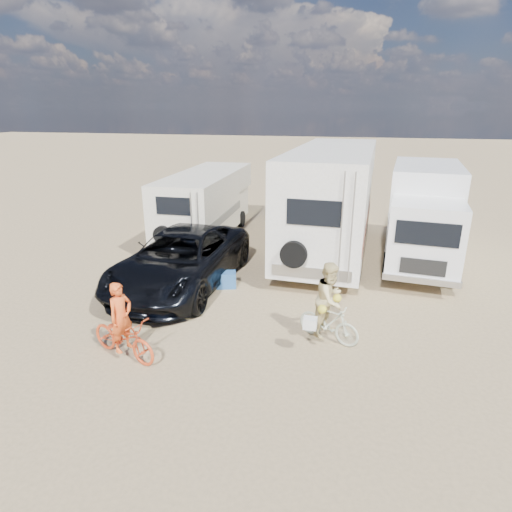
% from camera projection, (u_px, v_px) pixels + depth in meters
% --- Properties ---
extents(ground, '(140.00, 140.00, 0.00)m').
position_uv_depth(ground, '(286.00, 349.00, 9.35)').
color(ground, tan).
rests_on(ground, ground).
extents(rv_main, '(3.01, 8.70, 3.71)m').
position_uv_depth(rv_main, '(331.00, 201.00, 15.17)').
color(rv_main, white).
rests_on(rv_main, ground).
extents(rv_left, '(2.23, 6.48, 2.62)m').
position_uv_depth(rv_left, '(206.00, 206.00, 16.83)').
color(rv_left, beige).
rests_on(rv_left, ground).
extents(box_truck, '(2.78, 6.44, 3.19)m').
position_uv_depth(box_truck, '(423.00, 216.00, 14.10)').
color(box_truck, white).
rests_on(box_truck, ground).
extents(dark_suv, '(2.94, 5.97, 1.63)m').
position_uv_depth(dark_suv, '(181.00, 259.00, 12.48)').
color(dark_suv, black).
rests_on(dark_suv, ground).
extents(bike_man, '(1.87, 1.17, 0.93)m').
position_uv_depth(bike_man, '(123.00, 337.00, 8.93)').
color(bike_man, '#CB401A').
rests_on(bike_man, ground).
extents(bike_woman, '(1.53, 0.99, 0.89)m').
position_uv_depth(bike_woman, '(329.00, 322.00, 9.57)').
color(bike_woman, '#B4BEA3').
rests_on(bike_woman, ground).
extents(rider_man, '(0.53, 0.64, 1.52)m').
position_uv_depth(rider_man, '(122.00, 325.00, 8.83)').
color(rider_man, '#E5551E').
rests_on(rider_man, ground).
extents(rider_woman, '(0.92, 1.02, 1.70)m').
position_uv_depth(rider_woman, '(330.00, 306.00, 9.44)').
color(rider_woman, '#DBC785').
rests_on(rider_woman, ground).
extents(cooler, '(0.67, 0.57, 0.46)m').
position_uv_depth(cooler, '(226.00, 280.00, 12.51)').
color(cooler, '#2A5793').
rests_on(cooler, ground).
extents(crate, '(0.51, 0.51, 0.37)m').
position_uv_depth(crate, '(341.00, 271.00, 13.27)').
color(crate, '#97694C').
rests_on(crate, ground).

